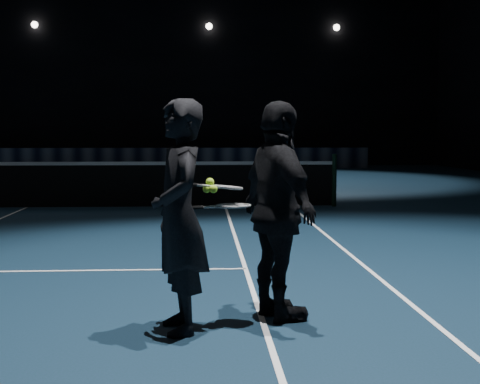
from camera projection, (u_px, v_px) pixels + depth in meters
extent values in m
plane|color=black|center=(25.00, 208.00, 13.69)|extent=(36.00, 36.00, 0.00)
plane|color=black|center=(123.00, 59.00, 31.16)|extent=(30.00, 0.00, 30.00)
cylinder|color=black|center=(334.00, 180.00, 14.01)|extent=(0.10, 0.10, 1.10)
cube|color=black|center=(25.00, 186.00, 13.65)|extent=(12.80, 0.02, 0.86)
cube|color=white|center=(24.00, 164.00, 13.61)|extent=(12.80, 0.03, 0.07)
cube|color=black|center=(118.00, 158.00, 29.07)|extent=(22.00, 0.15, 0.90)
imported|color=black|center=(179.00, 216.00, 5.12)|extent=(0.57, 0.74, 1.80)
imported|color=black|center=(279.00, 211.00, 5.45)|extent=(0.80, 1.14, 1.80)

